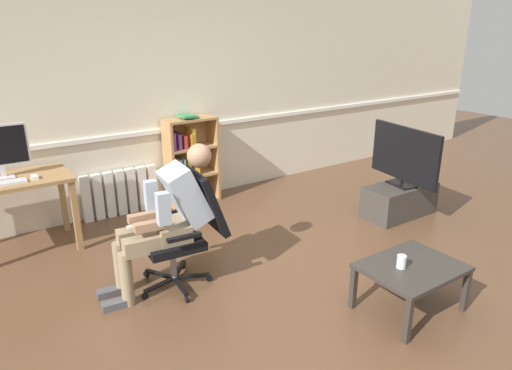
{
  "coord_description": "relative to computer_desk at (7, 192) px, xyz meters",
  "views": [
    {
      "loc": [
        -2.12,
        -2.5,
        2.12
      ],
      "look_at": [
        0.15,
        0.85,
        0.7
      ],
      "focal_mm": 32.18,
      "sensor_mm": 36.0,
      "label": 1
    }
  ],
  "objects": [
    {
      "name": "keyboard",
      "position": [
        -0.02,
        -0.14,
        0.13
      ],
      "size": [
        0.37,
        0.12,
        0.02
      ],
      "primitive_type": "cube",
      "color": "silver",
      "rests_on": "computer_desk"
    },
    {
      "name": "tv_stand",
      "position": [
        3.86,
        -1.47,
        -0.45
      ],
      "size": [
        0.88,
        0.42,
        0.37
      ],
      "color": "#3D3833",
      "rests_on": "ground_plane"
    },
    {
      "name": "drinking_glass",
      "position": [
        2.3,
        -2.73,
        -0.2
      ],
      "size": [
        0.07,
        0.07,
        0.1
      ],
      "primitive_type": "cylinder",
      "color": "silver",
      "rests_on": "coffee_table"
    },
    {
      "name": "tv_screen",
      "position": [
        3.86,
        -1.47,
        0.09
      ],
      "size": [
        0.24,
        1.0,
        0.68
      ],
      "rotation": [
        0.0,
        0.0,
        1.43
      ],
      "color": "black",
      "rests_on": "tv_stand"
    },
    {
      "name": "office_chair",
      "position": [
        1.17,
        -1.42,
        -0.11
      ],
      "size": [
        0.79,
        0.62,
        0.98
      ],
      "rotation": [
        0.0,
        0.0,
        -1.66
      ],
      "color": "black",
      "rests_on": "ground_plane"
    },
    {
      "name": "computer_desk",
      "position": [
        0.0,
        0.0,
        0.0
      ],
      "size": [
        1.13,
        0.63,
        0.76
      ],
      "color": "#9E7547",
      "rests_on": "ground_plane"
    },
    {
      "name": "radiator",
      "position": [
        1.18,
        0.39,
        -0.37
      ],
      "size": [
        0.89,
        0.08,
        0.54
      ],
      "color": "white",
      "rests_on": "ground_plane"
    },
    {
      "name": "ground_plane",
      "position": [
        1.8,
        -2.15,
        -0.64
      ],
      "size": [
        18.0,
        18.0,
        0.0
      ],
      "primitive_type": "plane",
      "color": "brown"
    },
    {
      "name": "bookshelf",
      "position": [
        2.02,
        0.29,
        -0.12
      ],
      "size": [
        0.64,
        0.29,
        1.12
      ],
      "color": "#AD7F4C",
      "rests_on": "ground_plane"
    },
    {
      "name": "computer_mouse",
      "position": [
        0.24,
        -0.12,
        0.13
      ],
      "size": [
        0.06,
        0.1,
        0.03
      ],
      "primitive_type": "cube",
      "color": "white",
      "rests_on": "computer_desk"
    },
    {
      "name": "back_wall",
      "position": [
        1.8,
        0.5,
        0.71
      ],
      "size": [
        12.0,
        0.13,
        2.7
      ],
      "color": "beige",
      "rests_on": "ground_plane"
    },
    {
      "name": "coffee_table",
      "position": [
        2.4,
        -2.76,
        -0.3
      ],
      "size": [
        0.74,
        0.58,
        0.38
      ],
      "color": "#332D28",
      "rests_on": "ground_plane"
    },
    {
      "name": "person_seated",
      "position": [
        1.0,
        -1.4,
        0.01
      ],
      "size": [
        1.01,
        0.41,
        1.22
      ],
      "rotation": [
        0.0,
        0.0,
        -1.66
      ],
      "color": "#937F60",
      "rests_on": "ground_plane"
    }
  ]
}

